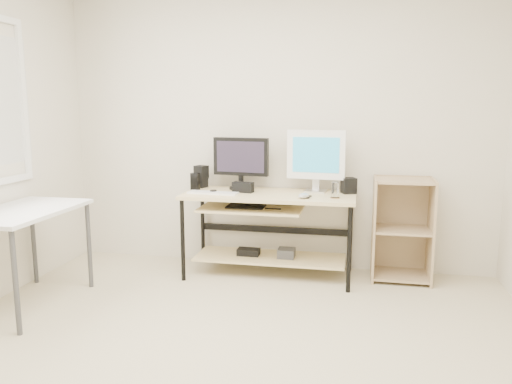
{
  "coord_description": "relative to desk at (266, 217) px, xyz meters",
  "views": [
    {
      "loc": [
        0.75,
        -2.6,
        1.5
      ],
      "look_at": [
        -0.05,
        1.3,
        0.82
      ],
      "focal_mm": 35.0,
      "sensor_mm": 36.0,
      "label": 1
    }
  ],
  "objects": [
    {
      "name": "coaster",
      "position": [
        0.6,
        -0.12,
        0.21
      ],
      "size": [
        0.1,
        0.1,
        0.01
      ],
      "primitive_type": "cylinder",
      "rotation": [
        0.0,
        0.0,
        0.29
      ],
      "color": "olive",
      "rests_on": "desk"
    },
    {
      "name": "side_table",
      "position": [
        -1.65,
        -1.06,
        0.13
      ],
      "size": [
        0.6,
        1.0,
        0.75
      ],
      "color": "white",
      "rests_on": "ground"
    },
    {
      "name": "center_speaker",
      "position": [
        -0.21,
        0.0,
        0.26
      ],
      "size": [
        0.19,
        0.11,
        0.09
      ],
      "primitive_type": "cube",
      "rotation": [
        0.0,
        0.0,
        -0.17
      ],
      "color": "black",
      "rests_on": "desk"
    },
    {
      "name": "desk",
      "position": [
        0.0,
        0.0,
        0.0
      ],
      "size": [
        1.5,
        0.65,
        0.75
      ],
      "color": "beige",
      "rests_on": "ground"
    },
    {
      "name": "keyboard",
      "position": [
        -0.46,
        -0.12,
        0.22
      ],
      "size": [
        0.45,
        0.16,
        0.02
      ],
      "primitive_type": "cube",
      "rotation": [
        0.0,
        0.0,
        -0.08
      ],
      "color": "white",
      "rests_on": "desk"
    },
    {
      "name": "smartphone",
      "position": [
        0.37,
        -0.14,
        0.22
      ],
      "size": [
        0.08,
        0.13,
        0.01
      ],
      "primitive_type": "cube",
      "rotation": [
        0.0,
        0.0,
        -0.12
      ],
      "color": "black",
      "rests_on": "desk"
    },
    {
      "name": "white_imac",
      "position": [
        0.42,
        0.15,
        0.53
      ],
      "size": [
        0.52,
        0.16,
        0.55
      ],
      "rotation": [
        0.0,
        0.0,
        -0.09
      ],
      "color": "silver",
      "rests_on": "desk"
    },
    {
      "name": "room",
      "position": [
        -0.11,
        -1.62,
        0.78
      ],
      "size": [
        4.01,
        4.01,
        2.62
      ],
      "color": "beige",
      "rests_on": "ground"
    },
    {
      "name": "speaker_left",
      "position": [
        -0.66,
        0.2,
        0.32
      ],
      "size": [
        0.14,
        0.14,
        0.21
      ],
      "rotation": [
        0.0,
        0.0,
        -0.43
      ],
      "color": "black",
      "rests_on": "desk"
    },
    {
      "name": "audio_controller",
      "position": [
        -0.68,
        0.05,
        0.29
      ],
      "size": [
        0.09,
        0.06,
        0.16
      ],
      "primitive_type": "cube",
      "rotation": [
        0.0,
        0.0,
        -0.22
      ],
      "color": "black",
      "rests_on": "desk"
    },
    {
      "name": "shelf_unit",
      "position": [
        1.18,
        0.16,
        -0.09
      ],
      "size": [
        0.5,
        0.4,
        0.9
      ],
      "color": "tan",
      "rests_on": "ground"
    },
    {
      "name": "volume_puck",
      "position": [
        -0.46,
        -0.08,
        0.22
      ],
      "size": [
        0.06,
        0.06,
        0.03
      ],
      "primitive_type": "cylinder",
      "rotation": [
        0.0,
        0.0,
        0.05
      ],
      "color": "black",
      "rests_on": "desk"
    },
    {
      "name": "mouse",
      "position": [
        0.35,
        -0.18,
        0.23
      ],
      "size": [
        0.13,
        0.15,
        0.04
      ],
      "primitive_type": "ellipsoid",
      "rotation": [
        0.0,
        0.0,
        -0.42
      ],
      "color": "#B6B6BB",
      "rests_on": "desk"
    },
    {
      "name": "drinking_glass",
      "position": [
        0.6,
        -0.12,
        0.28
      ],
      "size": [
        0.08,
        0.08,
        0.13
      ],
      "primitive_type": "cylinder",
      "rotation": [
        0.0,
        0.0,
        0.29
      ],
      "color": "white",
      "rests_on": "coaster"
    },
    {
      "name": "speaker_right",
      "position": [
        0.71,
        0.14,
        0.28
      ],
      "size": [
        0.15,
        0.15,
        0.14
      ],
      "primitive_type": "cube",
      "rotation": [
        0.0,
        0.0,
        0.37
      ],
      "color": "black",
      "rests_on": "desk"
    },
    {
      "name": "black_monitor",
      "position": [
        -0.27,
        0.17,
        0.48
      ],
      "size": [
        0.52,
        0.22,
        0.48
      ],
      "rotation": [
        0.0,
        0.0,
        -0.11
      ],
      "color": "black",
      "rests_on": "desk"
    }
  ]
}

